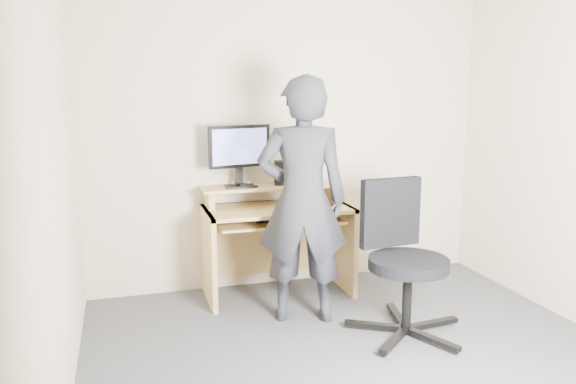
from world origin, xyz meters
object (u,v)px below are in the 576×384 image
desk (275,229)px  monitor (240,150)px  person (302,201)px  office_chair (402,253)px

desk → monitor: size_ratio=2.27×
desk → person: bearing=-86.5°
monitor → desk: bearing=-22.4°
desk → person: (0.04, -0.61, 0.36)m
monitor → person: bearing=-77.2°
person → office_chair: bearing=162.2°
desk → office_chair: 1.21m
desk → office_chair: bearing=-57.9°
desk → person: size_ratio=0.66×
desk → office_chair: size_ratio=1.14×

